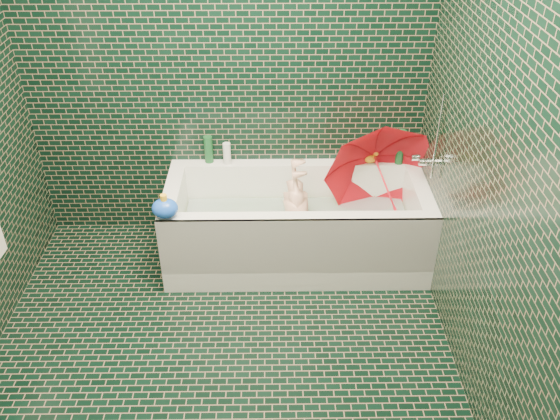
{
  "coord_description": "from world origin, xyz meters",
  "views": [
    {
      "loc": [
        0.3,
        -2.2,
        2.54
      ],
      "look_at": [
        0.34,
        0.82,
        0.51
      ],
      "focal_mm": 38.0,
      "sensor_mm": 36.0,
      "label": 1
    }
  ],
  "objects_px": {
    "child": "(299,221)",
    "rubber_duck": "(371,157)",
    "bathtub": "(296,232)",
    "umbrella": "(385,184)",
    "bath_toy": "(165,208)"
  },
  "relations": [
    {
      "from": "child",
      "to": "rubber_duck",
      "type": "height_order",
      "value": "rubber_duck"
    },
    {
      "from": "umbrella",
      "to": "rubber_duck",
      "type": "bearing_deg",
      "value": 99.22
    },
    {
      "from": "bathtub",
      "to": "umbrella",
      "type": "distance_m",
      "value": 0.67
    },
    {
      "from": "bathtub",
      "to": "child",
      "type": "relative_size",
      "value": 2.07
    },
    {
      "from": "umbrella",
      "to": "rubber_duck",
      "type": "height_order",
      "value": "umbrella"
    },
    {
      "from": "umbrella",
      "to": "rubber_duck",
      "type": "relative_size",
      "value": 6.37
    },
    {
      "from": "rubber_duck",
      "to": "bath_toy",
      "type": "height_order",
      "value": "bath_toy"
    },
    {
      "from": "bathtub",
      "to": "child",
      "type": "height_order",
      "value": "bathtub"
    },
    {
      "from": "child",
      "to": "bath_toy",
      "type": "height_order",
      "value": "bath_toy"
    },
    {
      "from": "umbrella",
      "to": "bathtub",
      "type": "bearing_deg",
      "value": -176.76
    },
    {
      "from": "bathtub",
      "to": "bath_toy",
      "type": "relative_size",
      "value": 10.74
    },
    {
      "from": "bathtub",
      "to": "rubber_duck",
      "type": "height_order",
      "value": "rubber_duck"
    },
    {
      "from": "umbrella",
      "to": "bath_toy",
      "type": "bearing_deg",
      "value": -166.99
    },
    {
      "from": "bathtub",
      "to": "umbrella",
      "type": "bearing_deg",
      "value": 5.23
    },
    {
      "from": "child",
      "to": "umbrella",
      "type": "height_order",
      "value": "umbrella"
    }
  ]
}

